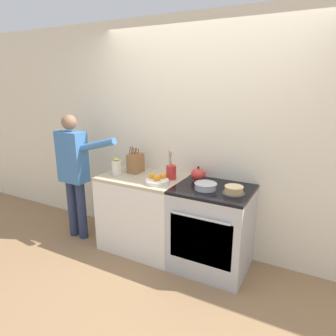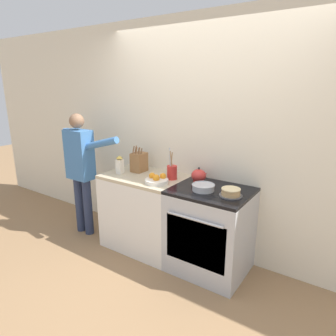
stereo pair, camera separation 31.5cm
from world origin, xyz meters
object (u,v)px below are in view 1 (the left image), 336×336
at_px(mixing_bowl, 206,186).
at_px(person_baker, 74,167).
at_px(utensil_crock, 171,172).
at_px(milk_carton, 117,167).
at_px(stove_range, 212,228).
at_px(tea_kettle, 198,175).
at_px(layer_cake, 234,190).
at_px(fruit_bowl, 157,180).
at_px(knife_block, 136,163).

relative_size(mixing_bowl, person_baker, 0.15).
relative_size(utensil_crock, milk_carton, 1.62).
bearing_deg(stove_range, tea_kettle, 146.32).
height_order(stove_range, layer_cake, layer_cake).
bearing_deg(layer_cake, fruit_bowl, -174.56).
xyz_separation_m(stove_range, tea_kettle, (-0.23, 0.15, 0.51)).
bearing_deg(person_baker, milk_carton, 17.51).
xyz_separation_m(knife_block, fruit_bowl, (0.43, -0.23, -0.08)).
relative_size(utensil_crock, person_baker, 0.22).
xyz_separation_m(layer_cake, milk_carton, (-1.35, -0.05, 0.07)).
bearing_deg(knife_block, person_baker, -158.59).
distance_m(layer_cake, utensil_crock, 0.75).
bearing_deg(mixing_bowl, fruit_bowl, -172.61).
height_order(tea_kettle, knife_block, knife_block).
height_order(fruit_bowl, person_baker, person_baker).
relative_size(layer_cake, fruit_bowl, 0.88).
bearing_deg(knife_block, fruit_bowl, -28.17).
bearing_deg(mixing_bowl, utensil_crock, 164.01).
relative_size(stove_range, mixing_bowl, 3.90).
bearing_deg(utensil_crock, person_baker, -168.31).
xyz_separation_m(tea_kettle, milk_carton, (-0.89, -0.26, 0.04)).
distance_m(knife_block, person_baker, 0.77).
bearing_deg(person_baker, mixing_bowl, 14.01).
bearing_deg(utensil_crock, stove_range, -7.27).
height_order(tea_kettle, utensil_crock, utensil_crock).
distance_m(stove_range, utensil_crock, 0.74).
distance_m(tea_kettle, milk_carton, 0.93).
xyz_separation_m(stove_range, milk_carton, (-1.12, -0.10, 0.55)).
distance_m(fruit_bowl, person_baker, 1.14).
bearing_deg(milk_carton, tea_kettle, 16.23).
height_order(tea_kettle, fruit_bowl, tea_kettle).
relative_size(layer_cake, mixing_bowl, 0.95).
distance_m(stove_range, layer_cake, 0.53).
bearing_deg(milk_carton, stove_range, 5.31).
distance_m(knife_block, utensil_crock, 0.49).
xyz_separation_m(stove_range, person_baker, (-1.71, -0.18, 0.48)).
bearing_deg(tea_kettle, layer_cake, -24.76).
bearing_deg(milk_carton, utensil_crock, 15.55).
height_order(utensil_crock, milk_carton, utensil_crock).
relative_size(stove_range, person_baker, 0.57).
bearing_deg(fruit_bowl, person_baker, -177.44).
bearing_deg(fruit_bowl, tea_kettle, 39.95).
bearing_deg(tea_kettle, mixing_bowl, -51.62).
relative_size(stove_range, tea_kettle, 4.57).
xyz_separation_m(knife_block, person_baker, (-0.71, -0.28, -0.08)).
bearing_deg(fruit_bowl, utensil_crock, 72.64).
bearing_deg(layer_cake, utensil_crock, 170.67).
height_order(knife_block, milk_carton, knife_block).
distance_m(layer_cake, milk_carton, 1.35).
relative_size(mixing_bowl, milk_carton, 1.06).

